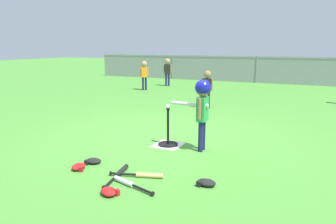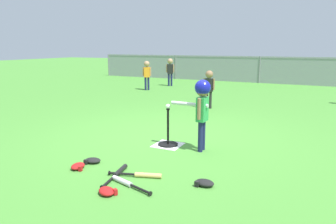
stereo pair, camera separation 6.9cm
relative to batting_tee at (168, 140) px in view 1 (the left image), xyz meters
name	(u,v)px [view 1 (the left image)]	position (x,y,z in m)	size (l,w,h in m)	color
ground_plane	(168,137)	(-0.20, 0.43, -0.09)	(60.00, 60.00, 0.00)	#478C33
home_plate	(168,145)	(0.00, 0.00, -0.09)	(0.44, 0.44, 0.01)	white
batting_tee	(168,140)	(0.00, 0.00, 0.00)	(0.32, 0.32, 0.61)	black
baseball_on_tee	(168,106)	(0.00, 0.00, 0.55)	(0.07, 0.07, 0.07)	white
batter_child	(202,101)	(0.57, -0.02, 0.69)	(0.63, 0.31, 1.09)	#191E4C
fielder_deep_center	(207,84)	(-0.38, 3.19, 0.54)	(0.29, 0.19, 0.97)	#262626
fielder_near_left	(144,71)	(-3.49, 5.46, 0.59)	(0.27, 0.22, 1.06)	#191E4C
fielder_deep_left	(167,68)	(-3.25, 6.92, 0.61)	(0.30, 0.22, 1.10)	#191E4C
spare_bat_silver	(128,183)	(0.21, -1.55, -0.06)	(0.62, 0.23, 0.06)	silver
spare_bat_wood	(144,175)	(0.27, -1.27, -0.06)	(0.65, 0.25, 0.06)	#DBB266
spare_bat_black	(119,173)	(-0.04, -1.35, -0.06)	(0.17, 0.66, 0.06)	black
glove_by_plate	(206,183)	(1.03, -1.17, -0.06)	(0.23, 0.18, 0.07)	black
glove_near_bats	(93,161)	(-0.59, -1.16, -0.06)	(0.25, 0.21, 0.07)	black
glove_tossed_aside	(109,192)	(0.14, -1.82, -0.06)	(0.27, 0.25, 0.07)	#B21919
glove_outfield_drop	(79,167)	(-0.63, -1.41, -0.06)	(0.21, 0.25, 0.07)	#B21919
outfield_fence	(256,69)	(-0.20, 9.54, 0.52)	(16.06, 0.06, 1.15)	slate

